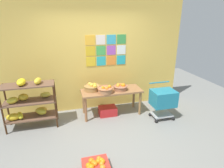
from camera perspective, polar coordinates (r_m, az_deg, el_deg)
The scene contains 10 objects.
ground at distance 3.89m, azimuth -0.55°, elevation -16.80°, with size 9.06×9.06×0.00m, color gray.
back_wall_with_art at distance 4.74m, azimuth -5.32°, elevation 8.89°, with size 4.62×0.07×2.86m.
banana_shelf_unit at distance 4.42m, azimuth -23.96°, elevation -4.99°, with size 1.06×0.41×1.13m.
display_table at distance 4.58m, azimuth -0.13°, elevation -2.88°, with size 1.46×0.55×0.64m.
fruit_basket_centre at distance 4.55m, azimuth 2.60°, elevation -0.94°, with size 0.34×0.34×0.16m.
fruit_basket_left at distance 4.37m, azimuth -2.02°, elevation -1.71°, with size 0.37×0.37×0.18m.
fruit_basket_back_right at distance 4.53m, azimuth -6.10°, elevation -0.98°, with size 0.38×0.38×0.19m.
produce_crate_under_table at distance 4.72m, azimuth -1.33°, elevation -8.15°, with size 0.43×0.30×0.21m, color red.
orange_crate_foreground at distance 3.23m, azimuth -4.87°, elevation -23.81°, with size 0.42×0.39×0.21m.
shopping_cart at distance 4.56m, azimuth 15.26°, elevation -4.49°, with size 0.54×0.47×0.85m.
Camera 1 is at (-0.77, -3.03, 2.33)m, focal length 30.09 mm.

